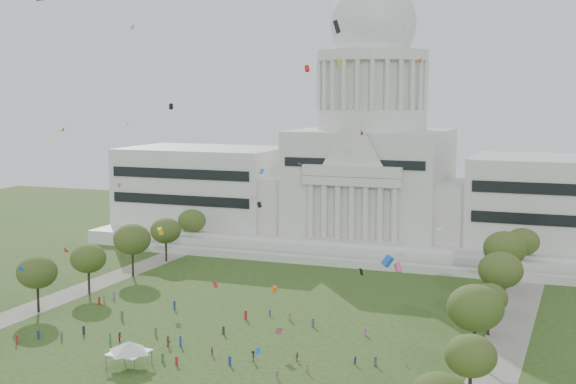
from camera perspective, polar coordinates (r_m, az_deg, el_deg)
The scene contains 26 objects.
ground at distance 138.72m, azimuth -6.81°, elevation -12.09°, with size 400.00×400.00×0.00m, color #2E4818.
capitol at distance 238.52m, azimuth 5.90°, elevation 1.51°, with size 160.00×64.50×91.30m.
path_left at distance 187.86m, azimuth -15.62°, elevation -7.16°, with size 8.00×160.00×0.04m, color gray.
path_right at distance 153.24m, azimuth 15.18°, elevation -10.40°, with size 8.00×160.00×0.04m, color gray.
row_tree_r_1 at distance 121.05m, azimuth 12.88°, elevation -11.30°, with size 7.58×7.58×10.78m.
row_tree_l_2 at distance 174.39m, azimuth -17.42°, elevation -5.46°, with size 8.42×8.42×11.97m.
row_tree_r_2 at distance 138.97m, azimuth 13.19°, elevation -8.03°, with size 9.55×9.55×13.58m.
row_tree_l_3 at distance 186.89m, azimuth -14.02°, elevation -4.60°, with size 8.12×8.12×11.55m.
row_tree_r_3 at distance 155.97m, azimuth 14.11°, elevation -7.36°, with size 7.01×7.01×9.98m.
row_tree_l_4 at distance 201.79m, azimuth -11.02°, elevation -3.32°, with size 9.29×9.29×13.21m.
row_tree_r_4 at distance 170.48m, azimuth 14.89°, elevation -5.39°, with size 9.19×9.19×13.06m.
row_tree_l_5 at distance 218.23m, azimuth -8.69°, elevation -2.74°, with size 8.33×8.33×11.85m.
row_tree_r_5 at distance 190.12m, azimuth 15.16°, elevation -3.91°, with size 9.82×9.82×13.96m.
row_tree_l_6 at distance 234.71m, azimuth -6.85°, elevation -2.05°, with size 8.19×8.19×11.64m.
row_tree_r_6 at distance 207.74m, azimuth 16.34°, elevation -3.42°, with size 8.42×8.42×11.97m.
event_tent at distance 138.07m, azimuth -11.25°, elevation -10.73°, with size 8.59×8.59×4.54m.
person_0 at distance 137.50m, azimuth 6.24°, elevation -11.88°, with size 0.83×0.54×1.71m, color #4C4C51.
person_2 at distance 137.80m, azimuth 4.83°, elevation -11.86°, with size 0.74×0.45×1.52m, color navy.
person_3 at distance 138.90m, azimuth -2.51°, elevation -11.59°, with size 1.27×0.66×1.97m, color #26262B.
person_4 at distance 142.46m, azimuth -5.42°, elevation -11.21°, with size 0.94×0.51×1.60m, color #994C8C.
person_5 at distance 148.08m, azimuth -8.52°, elevation -10.46°, with size 1.84×0.73×1.98m, color olive.
person_8 at distance 152.48m, azimuth -11.86°, elevation -10.05°, with size 0.86×0.53×1.76m, color #B21E1E.
person_9 at distance 131.05m, azimuth -0.76°, elevation -12.85°, with size 0.98×0.50×1.51m, color #994C8C.
person_10 at distance 138.97m, azimuth 0.65°, elevation -11.64°, with size 0.97×0.53×1.66m, color olive.
distant_crowd at distance 157.55m, azimuth -8.32°, elevation -9.42°, with size 59.85×34.04×1.93m.
kite_swarm at distance 139.98m, azimuth -4.91°, elevation -1.63°, with size 74.45×100.23×60.18m.
Camera 1 is at (61.50, -115.68, 45.59)m, focal length 50.00 mm.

